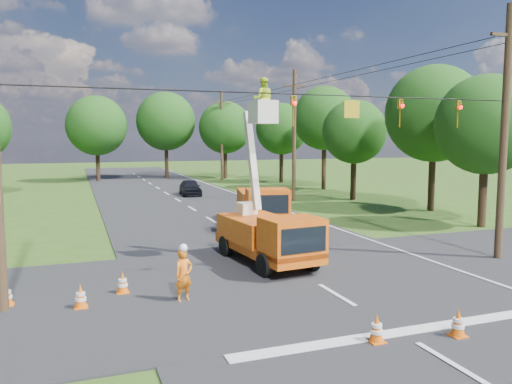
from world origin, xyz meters
name	(u,v)px	position (x,y,z in m)	size (l,w,h in m)	color
ground	(192,209)	(0.00, 20.00, 0.00)	(140.00, 140.00, 0.00)	#314E17
road_main	(192,209)	(0.00, 20.00, 0.00)	(12.00, 100.00, 0.06)	black
road_cross	(308,279)	(0.00, 2.00, 0.00)	(56.00, 10.00, 0.07)	black
stop_bar	(400,334)	(0.00, -3.20, 0.00)	(9.00, 0.45, 0.02)	silver
edge_line	(268,205)	(5.60, 20.00, 0.00)	(0.12, 90.00, 0.02)	silver
bucket_truck	(268,225)	(-0.56, 4.38, 1.52)	(2.69, 5.72, 7.15)	orange
second_truck	(262,204)	(2.32, 12.58, 1.16)	(3.39, 6.26, 2.23)	orange
ground_worker	(184,275)	(-4.53, 1.10, 0.80)	(0.59, 0.38, 1.61)	#FE5715
distant_car	(190,187)	(1.68, 28.14, 0.68)	(1.60, 3.97, 1.35)	black
traffic_cone_0	(377,329)	(-0.86, -3.47, 0.36)	(0.38, 0.38, 0.71)	#EA5D0C
traffic_cone_1	(458,323)	(1.21, -3.86, 0.36)	(0.38, 0.38, 0.71)	#EA5D0C
traffic_cone_2	(275,233)	(1.36, 8.31, 0.36)	(0.38, 0.38, 0.71)	#EA5D0C
traffic_cone_3	(273,225)	(2.09, 10.44, 0.36)	(0.38, 0.38, 0.71)	#EA5D0C
traffic_cone_4	(123,283)	(-6.19, 2.48, 0.36)	(0.38, 0.38, 0.71)	#EA5D0C
traffic_cone_5	(81,297)	(-7.44, 1.48, 0.36)	(0.38, 0.38, 0.71)	#EA5D0C
traffic_cone_6	(6,295)	(-9.46, 2.41, 0.36)	(0.38, 0.38, 0.71)	#EA5D0C
traffic_cone_7	(269,209)	(4.06, 15.92, 0.36)	(0.38, 0.38, 0.71)	#EA5D0C
pole_right_near	(504,132)	(8.50, 2.00, 5.11)	(1.80, 0.30, 10.00)	#4C3823
pole_right_mid	(294,135)	(8.50, 22.00, 5.11)	(1.80, 0.30, 10.00)	#4C3823
pole_right_far	(222,136)	(8.50, 42.00, 5.11)	(1.80, 0.30, 10.00)	#4C3823
signal_span	(367,109)	(2.23, 1.99, 5.88)	(18.00, 0.29, 1.07)	black
tree_right_a	(486,125)	(13.50, 8.00, 5.56)	(5.40, 5.40, 8.28)	#382616
tree_right_b	(434,114)	(15.00, 14.00, 6.43)	(6.40, 6.40, 9.65)	#382616
tree_right_c	(354,132)	(13.20, 21.00, 5.31)	(5.00, 5.00, 7.83)	#382616
tree_right_d	(325,118)	(14.80, 29.00, 6.68)	(6.00, 6.00, 9.70)	#382616
tree_right_e	(282,129)	(13.80, 37.00, 5.81)	(5.60, 5.60, 8.63)	#382616
tree_far_a	(97,126)	(-5.00, 45.00, 6.19)	(6.60, 6.60, 9.50)	#382616
tree_far_b	(166,121)	(3.00, 47.00, 6.81)	(7.00, 7.00, 10.32)	#382616
tree_far_c	(225,128)	(9.50, 44.00, 6.06)	(6.20, 6.20, 9.18)	#382616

